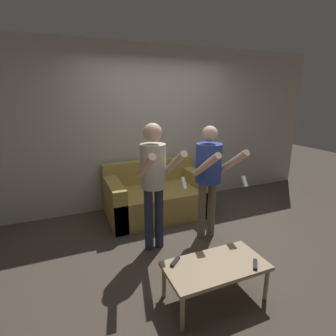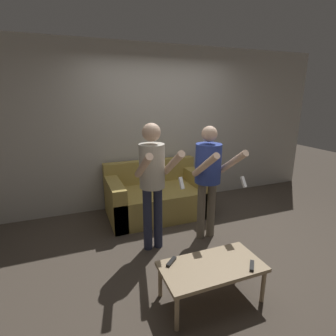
% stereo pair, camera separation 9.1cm
% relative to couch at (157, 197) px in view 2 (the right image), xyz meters
% --- Properties ---
extents(ground_plane, '(14.00, 14.00, 0.00)m').
position_rel_couch_xyz_m(ground_plane, '(0.21, -1.05, -0.29)').
color(ground_plane, '#4C4238').
extents(wall_back, '(6.40, 0.06, 2.70)m').
position_rel_couch_xyz_m(wall_back, '(0.21, 0.51, 1.06)').
color(wall_back, '#B7B2A8').
rests_on(wall_back, ground_plane).
extents(couch, '(1.59, 0.95, 0.82)m').
position_rel_couch_xyz_m(couch, '(0.00, 0.00, 0.00)').
color(couch, '#AD9347').
rests_on(couch, ground_plane).
extents(person_standing_left, '(0.42, 0.67, 1.59)m').
position_rel_couch_xyz_m(person_standing_left, '(-0.38, -0.97, 0.70)').
color(person_standing_left, '#282D47').
rests_on(person_standing_left, ground_plane).
extents(person_standing_right, '(0.45, 0.71, 1.53)m').
position_rel_couch_xyz_m(person_standing_right, '(0.38, -0.97, 0.66)').
color(person_standing_right, '#6B6051').
rests_on(person_standing_right, ground_plane).
extents(coffee_table, '(0.96, 0.49, 0.37)m').
position_rel_couch_xyz_m(coffee_table, '(-0.14, -1.99, 0.05)').
color(coffee_table, tan).
rests_on(coffee_table, ground_plane).
extents(remote_near, '(0.12, 0.14, 0.02)m').
position_rel_couch_xyz_m(remote_near, '(0.19, -2.14, 0.10)').
color(remote_near, black).
rests_on(remote_near, coffee_table).
extents(remote_far, '(0.14, 0.13, 0.02)m').
position_rel_couch_xyz_m(remote_far, '(-0.48, -1.82, 0.10)').
color(remote_far, black).
rests_on(remote_far, coffee_table).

